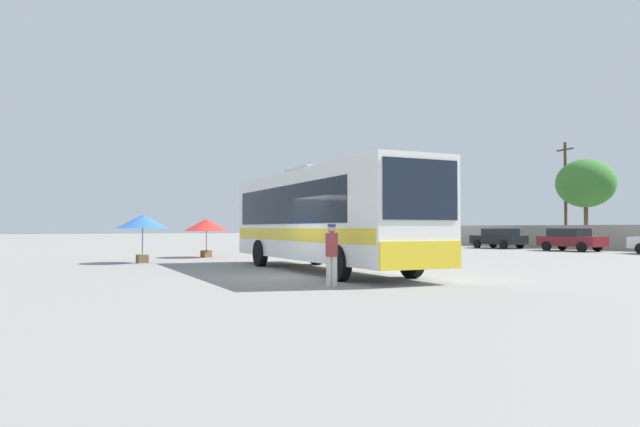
{
  "coord_description": "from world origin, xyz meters",
  "views": [
    {
      "loc": [
        15.45,
        -8.96,
        1.5
      ],
      "look_at": [
        -2.58,
        2.46,
        2.06
      ],
      "focal_mm": 32.01,
      "sensor_mm": 36.0,
      "label": 1
    }
  ],
  "objects_px": {
    "attendant_by_bus_door": "(332,251)",
    "utility_pole_near": "(565,192)",
    "parked_car_leftmost_black": "(499,238)",
    "parked_car_second_maroon": "(571,239)",
    "roadside_tree_left": "(586,183)",
    "vendor_umbrella_secondary_blue": "(143,222)",
    "vendor_umbrella_near_gate_red": "(206,225)",
    "coach_bus_white_yellow": "(322,215)"
  },
  "relations": [
    {
      "from": "attendant_by_bus_door",
      "to": "utility_pole_near",
      "type": "distance_m",
      "value": 37.76
    },
    {
      "from": "parked_car_leftmost_black",
      "to": "parked_car_second_maroon",
      "type": "xyz_separation_m",
      "value": [
        6.03,
        -0.07,
        0.0
      ]
    },
    {
      "from": "roadside_tree_left",
      "to": "parked_car_second_maroon",
      "type": "bearing_deg",
      "value": -63.61
    },
    {
      "from": "attendant_by_bus_door",
      "to": "parked_car_leftmost_black",
      "type": "xyz_separation_m",
      "value": [
        -16.65,
        26.11,
        -0.13
      ]
    },
    {
      "from": "vendor_umbrella_secondary_blue",
      "to": "utility_pole_near",
      "type": "height_order",
      "value": "utility_pole_near"
    },
    {
      "from": "vendor_umbrella_near_gate_red",
      "to": "attendant_by_bus_door",
      "type": "bearing_deg",
      "value": -9.5
    },
    {
      "from": "coach_bus_white_yellow",
      "to": "parked_car_leftmost_black",
      "type": "xyz_separation_m",
      "value": [
        -11.93,
        23.42,
        -1.2
      ]
    },
    {
      "from": "vendor_umbrella_near_gate_red",
      "to": "utility_pole_near",
      "type": "relative_size",
      "value": 0.27
    },
    {
      "from": "vendor_umbrella_near_gate_red",
      "to": "parked_car_leftmost_black",
      "type": "relative_size",
      "value": 0.56
    },
    {
      "from": "parked_car_leftmost_black",
      "to": "roadside_tree_left",
      "type": "distance_m",
      "value": 9.02
    },
    {
      "from": "parked_car_leftmost_black",
      "to": "vendor_umbrella_secondary_blue",
      "type": "bearing_deg",
      "value": -81.78
    },
    {
      "from": "vendor_umbrella_near_gate_red",
      "to": "parked_car_second_maroon",
      "type": "distance_m",
      "value": 23.97
    },
    {
      "from": "vendor_umbrella_secondary_blue",
      "to": "roadside_tree_left",
      "type": "xyz_separation_m",
      "value": [
        -1.78,
        35.2,
        3.3
      ]
    },
    {
      "from": "coach_bus_white_yellow",
      "to": "parked_car_leftmost_black",
      "type": "bearing_deg",
      "value": 117.01
    },
    {
      "from": "attendant_by_bus_door",
      "to": "roadside_tree_left",
      "type": "distance_m",
      "value": 36.93
    },
    {
      "from": "coach_bus_white_yellow",
      "to": "utility_pole_near",
      "type": "xyz_separation_m",
      "value": [
        -11.6,
        31.17,
        2.49
      ]
    },
    {
      "from": "utility_pole_near",
      "to": "attendant_by_bus_door",
      "type": "bearing_deg",
      "value": -64.28
    },
    {
      "from": "vendor_umbrella_near_gate_red",
      "to": "coach_bus_white_yellow",
      "type": "bearing_deg",
      "value": 0.3
    },
    {
      "from": "vendor_umbrella_secondary_blue",
      "to": "roadside_tree_left",
      "type": "height_order",
      "value": "roadside_tree_left"
    },
    {
      "from": "vendor_umbrella_secondary_blue",
      "to": "parked_car_second_maroon",
      "type": "height_order",
      "value": "vendor_umbrella_secondary_blue"
    },
    {
      "from": "vendor_umbrella_secondary_blue",
      "to": "roadside_tree_left",
      "type": "distance_m",
      "value": 35.4
    },
    {
      "from": "parked_car_second_maroon",
      "to": "roadside_tree_left",
      "type": "xyz_separation_m",
      "value": [
        -3.82,
        7.7,
        4.28
      ]
    },
    {
      "from": "vendor_umbrella_secondary_blue",
      "to": "utility_pole_near",
      "type": "bearing_deg",
      "value": 95.9
    },
    {
      "from": "attendant_by_bus_door",
      "to": "vendor_umbrella_secondary_blue",
      "type": "bearing_deg",
      "value": -173.38
    },
    {
      "from": "vendor_umbrella_near_gate_red",
      "to": "parked_car_second_maroon",
      "type": "xyz_separation_m",
      "value": [
        5.13,
        23.4,
        -0.86
      ]
    },
    {
      "from": "parked_car_second_maroon",
      "to": "parked_car_leftmost_black",
      "type": "bearing_deg",
      "value": 179.3
    },
    {
      "from": "parked_car_leftmost_black",
      "to": "parked_car_second_maroon",
      "type": "bearing_deg",
      "value": -0.7
    },
    {
      "from": "vendor_umbrella_near_gate_red",
      "to": "roadside_tree_left",
      "type": "distance_m",
      "value": 31.31
    },
    {
      "from": "utility_pole_near",
      "to": "roadside_tree_left",
      "type": "height_order",
      "value": "utility_pole_near"
    },
    {
      "from": "vendor_umbrella_near_gate_red",
      "to": "parked_car_leftmost_black",
      "type": "bearing_deg",
      "value": 92.19
    },
    {
      "from": "coach_bus_white_yellow",
      "to": "parked_car_second_maroon",
      "type": "xyz_separation_m",
      "value": [
        -5.91,
        23.34,
        -1.2
      ]
    },
    {
      "from": "vendor_umbrella_secondary_blue",
      "to": "vendor_umbrella_near_gate_red",
      "type": "bearing_deg",
      "value": 126.94
    },
    {
      "from": "attendant_by_bus_door",
      "to": "vendor_umbrella_secondary_blue",
      "type": "height_order",
      "value": "vendor_umbrella_secondary_blue"
    },
    {
      "from": "parked_car_leftmost_black",
      "to": "utility_pole_near",
      "type": "bearing_deg",
      "value": 87.52
    },
    {
      "from": "parked_car_second_maroon",
      "to": "attendant_by_bus_door",
      "type": "bearing_deg",
      "value": -67.81
    },
    {
      "from": "attendant_by_bus_door",
      "to": "vendor_umbrella_secondary_blue",
      "type": "xyz_separation_m",
      "value": [
        -12.66,
        -1.47,
        0.85
      ]
    },
    {
      "from": "coach_bus_white_yellow",
      "to": "utility_pole_near",
      "type": "distance_m",
      "value": 33.36
    },
    {
      "from": "utility_pole_near",
      "to": "roadside_tree_left",
      "type": "relative_size",
      "value": 1.23
    },
    {
      "from": "vendor_umbrella_secondary_blue",
      "to": "utility_pole_near",
      "type": "relative_size",
      "value": 0.26
    },
    {
      "from": "parked_car_second_maroon",
      "to": "utility_pole_near",
      "type": "xyz_separation_m",
      "value": [
        -5.69,
        7.83,
        3.69
      ]
    },
    {
      "from": "coach_bus_white_yellow",
      "to": "attendant_by_bus_door",
      "type": "bearing_deg",
      "value": -29.74
    },
    {
      "from": "vendor_umbrella_near_gate_red",
      "to": "vendor_umbrella_secondary_blue",
      "type": "relative_size",
      "value": 1.06
    }
  ]
}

